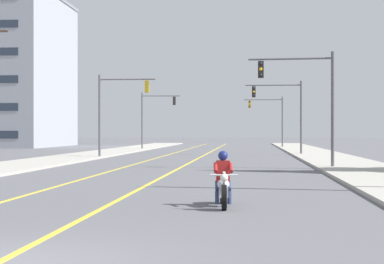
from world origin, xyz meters
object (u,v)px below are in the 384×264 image
Objects in this scene: traffic_signal_near_right at (308,92)px; traffic_signal_far_right at (271,114)px; traffic_signal_near_left at (115,103)px; traffic_signal_mid_right at (285,106)px; motorcycle_with_rider at (223,184)px; traffic_signal_mid_left at (153,112)px.

traffic_signal_far_right is at bearing 90.61° from traffic_signal_near_right.
traffic_signal_near_left is 14.70m from traffic_signal_mid_right.
traffic_signal_near_left is at bearing 106.80° from motorcycle_with_rider.
traffic_signal_near_left and traffic_signal_far_right have the same top height.
traffic_signal_far_right is at bearing 68.51° from traffic_signal_near_left.
traffic_signal_near_left is 34.28m from traffic_signal_far_right.
traffic_signal_mid_left is at bearing 111.09° from traffic_signal_near_right.
traffic_signal_near_left is 1.00× the size of traffic_signal_mid_left.
motorcycle_with_rider is 0.35× the size of traffic_signal_far_right.
traffic_signal_mid_left is at bearing -144.15° from traffic_signal_far_right.
traffic_signal_mid_right and traffic_signal_mid_left have the same top height.
motorcycle_with_rider is 0.35× the size of traffic_signal_near_left.
traffic_signal_near_left and traffic_signal_mid_right have the same top height.
traffic_signal_near_right and traffic_signal_far_right have the same top height.
motorcycle_with_rider is 54.06m from traffic_signal_mid_left.
traffic_signal_near_left and traffic_signal_mid_left have the same top height.
traffic_signal_mid_right reaches higher than motorcycle_with_rider.
traffic_signal_near_left is at bearing -151.21° from traffic_signal_mid_right.
traffic_signal_mid_left is (-0.54, 22.44, -0.01)m from traffic_signal_near_left.
traffic_signal_mid_right and traffic_signal_far_right have the same top height.
motorcycle_with_rider is 32.17m from traffic_signal_near_left.
traffic_signal_near_right is 1.00× the size of traffic_signal_far_right.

